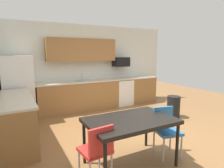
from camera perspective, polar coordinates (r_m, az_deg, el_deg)
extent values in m
plane|color=olive|center=(4.50, 6.23, -14.53)|extent=(12.00, 12.00, 0.00)
cube|color=silver|center=(6.49, -6.93, 5.14)|extent=(5.80, 0.10, 2.70)
cube|color=olive|center=(6.14, -9.69, -3.67)|extent=(2.55, 0.60, 0.90)
cube|color=olive|center=(7.23, 8.45, -1.67)|extent=(1.00, 0.60, 0.90)
cube|color=olive|center=(4.40, -26.46, -9.79)|extent=(0.60, 2.00, 0.90)
cube|color=beige|center=(6.21, -5.67, 0.99)|extent=(4.80, 0.64, 0.04)
cube|color=beige|center=(4.28, -26.92, -3.81)|extent=(0.64, 2.00, 0.04)
cube|color=olive|center=(6.16, -8.91, 9.99)|extent=(2.20, 0.34, 0.70)
cube|color=white|center=(5.68, -26.07, -1.24)|extent=(0.76, 0.70, 1.74)
cube|color=white|center=(6.79, 3.03, -2.38)|extent=(0.60, 0.60, 0.88)
cube|color=black|center=(6.71, 3.07, 1.43)|extent=(0.60, 0.60, 0.03)
cube|color=black|center=(6.74, 2.67, 6.60)|extent=(0.54, 0.36, 0.32)
cube|color=#A5A8AD|center=(6.11, -8.31, 0.42)|extent=(0.48, 0.40, 0.14)
cylinder|color=#B2B5BA|center=(6.26, -8.91, 2.09)|extent=(0.02, 0.02, 0.24)
cube|color=black|center=(3.11, 5.50, -10.84)|extent=(1.40, 0.90, 0.06)
cylinder|color=black|center=(2.69, -2.03, -23.54)|extent=(0.05, 0.05, 0.72)
cylinder|color=black|center=(3.38, 18.79, -16.79)|extent=(0.05, 0.05, 0.72)
cylinder|color=black|center=(3.32, -8.26, -16.86)|extent=(0.05, 0.05, 0.72)
cylinder|color=black|center=(3.89, 10.19, -12.81)|extent=(0.05, 0.05, 0.72)
cube|color=#2D72B7|center=(3.59, 16.24, -13.43)|extent=(0.48, 0.48, 0.05)
cube|color=#2D72B7|center=(3.67, 14.90, -9.56)|extent=(0.38, 0.12, 0.40)
cylinder|color=#B2B2B7|center=(3.48, 15.07, -18.47)|extent=(0.03, 0.03, 0.42)
cylinder|color=#B2B2B7|center=(3.65, 19.91, -17.34)|extent=(0.03, 0.03, 0.42)
cylinder|color=#B2B2B7|center=(3.74, 12.35, -16.28)|extent=(0.03, 0.03, 0.42)
cylinder|color=#B2B2B7|center=(3.90, 16.94, -15.38)|extent=(0.03, 0.03, 0.42)
cube|color=red|center=(2.89, -5.13, -18.97)|extent=(0.44, 0.44, 0.05)
cube|color=red|center=(2.66, -3.19, -16.74)|extent=(0.38, 0.08, 0.40)
cylinder|color=#B2B2B7|center=(3.21, -3.84, -20.73)|extent=(0.03, 0.03, 0.42)
cylinder|color=#B2B2B7|center=(3.07, -9.73, -22.31)|extent=(0.03, 0.03, 0.42)
cylinder|color=#B2B2B7|center=(2.96, -0.16, -23.49)|extent=(0.03, 0.03, 0.42)
cylinder|color=black|center=(5.76, 17.81, -6.40)|extent=(0.36, 0.36, 0.60)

